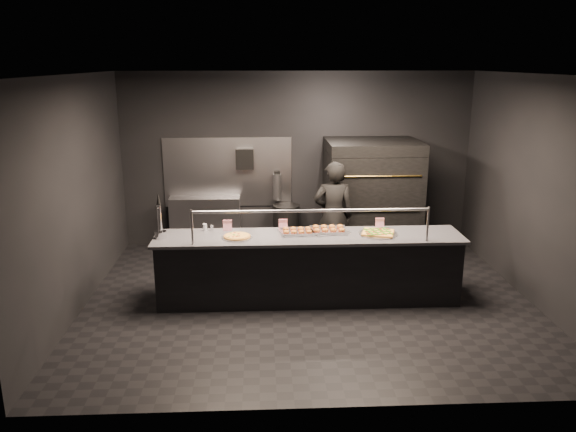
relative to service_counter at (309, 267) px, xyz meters
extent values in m
plane|color=black|center=(0.00, 0.00, -0.46)|extent=(6.00, 6.00, 0.00)
plane|color=black|center=(0.00, 0.00, 2.54)|extent=(6.00, 6.00, 0.00)
cube|color=black|center=(0.00, 2.50, 1.04)|extent=(6.00, 0.04, 3.00)
cube|color=black|center=(0.00, -2.50, 1.04)|extent=(6.00, 0.04, 3.00)
cube|color=black|center=(-3.00, 0.00, 1.04)|extent=(0.04, 5.00, 3.00)
cube|color=black|center=(3.00, 0.00, 1.04)|extent=(0.04, 5.00, 3.00)
cube|color=#99999E|center=(-1.20, 2.48, 0.84)|extent=(2.20, 0.02, 1.20)
cube|color=black|center=(0.00, 0.00, -0.02)|extent=(4.00, 0.70, 0.88)
cube|color=#3D3E43|center=(0.00, 0.00, 0.44)|extent=(4.10, 0.78, 0.04)
cylinder|color=#99999E|center=(-1.50, -0.30, 0.68)|extent=(0.03, 0.03, 0.45)
cylinder|color=#99999E|center=(1.50, -0.30, 0.68)|extent=(0.03, 0.03, 0.45)
cylinder|color=#99999E|center=(0.00, -0.30, 0.88)|extent=(3.00, 0.04, 0.04)
cube|color=black|center=(1.20, 1.90, -0.16)|extent=(1.50, 1.15, 0.60)
cube|color=black|center=(1.20, 1.90, 0.44)|extent=(1.50, 1.20, 0.55)
cube|color=black|center=(1.20, 1.90, 0.99)|extent=(1.50, 1.20, 0.55)
cube|color=black|center=(1.20, 1.90, 1.36)|extent=(1.50, 1.20, 0.18)
cylinder|color=gold|center=(1.20, 1.28, 0.44)|extent=(1.30, 0.02, 0.02)
cylinder|color=gold|center=(1.20, 1.28, 0.99)|extent=(1.30, 0.02, 0.02)
cube|color=#99999E|center=(-1.60, 2.32, -0.01)|extent=(1.20, 0.35, 0.90)
cube|color=black|center=(-0.90, 2.39, 1.09)|extent=(0.30, 0.20, 0.35)
cylinder|color=#B2B2B7|center=(-0.35, 2.40, 0.59)|extent=(0.14, 0.14, 0.45)
cube|color=black|center=(-0.35, 2.40, 0.84)|extent=(0.10, 0.06, 0.06)
cylinder|color=silver|center=(-1.95, -0.01, 0.50)|extent=(0.16, 0.16, 0.09)
cylinder|color=silver|center=(-1.95, -0.01, 0.70)|extent=(0.06, 0.06, 0.40)
cylinder|color=silver|center=(-1.95, -0.10, 0.88)|extent=(0.02, 0.11, 0.02)
cone|color=black|center=(-1.95, -0.01, 0.98)|extent=(0.06, 0.06, 0.16)
cylinder|color=silver|center=(-0.95, -0.05, 0.46)|extent=(0.41, 0.41, 0.01)
cylinder|color=#A97836|center=(-0.95, -0.05, 0.47)|extent=(0.35, 0.35, 0.02)
cylinder|color=gold|center=(-0.95, -0.05, 0.49)|extent=(0.31, 0.31, 0.01)
cube|color=silver|center=(-0.15, 0.10, 0.47)|extent=(0.50, 0.42, 0.02)
ellipsoid|color=#BB5F28|center=(-0.30, 0.02, 0.50)|extent=(0.08, 0.08, 0.05)
ellipsoid|color=#BB5F28|center=(-0.30, 0.17, 0.50)|extent=(0.08, 0.08, 0.05)
ellipsoid|color=#BB5F28|center=(-0.20, 0.02, 0.50)|extent=(0.08, 0.08, 0.05)
ellipsoid|color=#BB5F28|center=(-0.20, 0.17, 0.50)|extent=(0.08, 0.08, 0.05)
ellipsoid|color=#BB5F28|center=(-0.10, 0.02, 0.50)|extent=(0.08, 0.08, 0.05)
ellipsoid|color=#BB5F28|center=(-0.10, 0.17, 0.50)|extent=(0.08, 0.08, 0.05)
ellipsoid|color=#BB5F28|center=(0.00, 0.02, 0.50)|extent=(0.08, 0.08, 0.05)
ellipsoid|color=#BB5F28|center=(0.00, 0.17, 0.50)|extent=(0.08, 0.08, 0.05)
cube|color=silver|center=(0.28, 0.15, 0.47)|extent=(0.58, 0.50, 0.02)
ellipsoid|color=#BB5F28|center=(0.11, 0.07, 0.50)|extent=(0.09, 0.09, 0.06)
ellipsoid|color=#BB5F28|center=(0.11, 0.23, 0.50)|extent=(0.09, 0.09, 0.06)
ellipsoid|color=#BB5F28|center=(0.23, 0.07, 0.50)|extent=(0.09, 0.09, 0.06)
ellipsoid|color=#BB5F28|center=(0.23, 0.23, 0.50)|extent=(0.09, 0.09, 0.06)
ellipsoid|color=#BB5F28|center=(0.34, 0.07, 0.50)|extent=(0.09, 0.09, 0.06)
ellipsoid|color=#BB5F28|center=(0.34, 0.23, 0.50)|extent=(0.09, 0.09, 0.06)
ellipsoid|color=#BB5F28|center=(0.45, 0.07, 0.50)|extent=(0.09, 0.09, 0.06)
ellipsoid|color=#BB5F28|center=(0.45, 0.23, 0.50)|extent=(0.09, 0.09, 0.06)
cylinder|color=silver|center=(0.93, 0.00, 0.46)|extent=(0.52, 0.52, 0.01)
cube|color=#A97836|center=(0.93, 0.00, 0.48)|extent=(0.50, 0.47, 0.02)
cube|color=gold|center=(0.93, 0.00, 0.49)|extent=(0.47, 0.44, 0.01)
cube|color=#36901D|center=(0.93, 0.00, 0.50)|extent=(0.44, 0.42, 0.01)
cylinder|color=silver|center=(-1.40, 0.28, 0.50)|extent=(0.06, 0.06, 0.10)
cylinder|color=silver|center=(-1.30, 0.28, 0.49)|extent=(0.04, 0.04, 0.08)
cube|color=white|center=(-1.09, 0.28, 0.53)|extent=(0.12, 0.04, 0.15)
cube|color=white|center=(-0.33, 0.28, 0.53)|extent=(0.12, 0.04, 0.15)
cube|color=white|center=(1.01, 0.28, 0.53)|extent=(0.12, 0.04, 0.15)
cylinder|color=black|center=(-0.20, 2.22, -0.08)|extent=(0.46, 0.46, 0.77)
imported|color=black|center=(0.48, 1.19, 0.39)|extent=(0.62, 0.41, 1.71)
camera|label=1|loc=(-0.62, -7.09, 2.70)|focal=35.00mm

